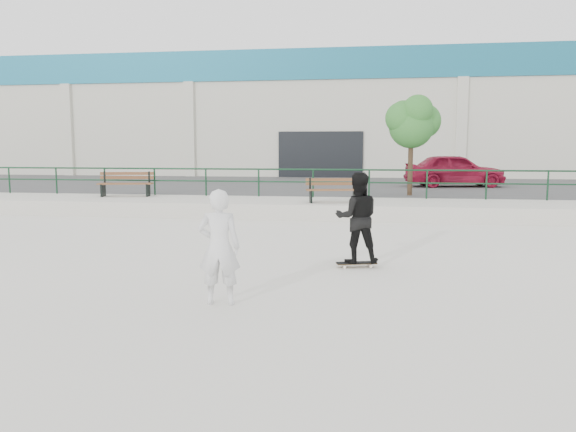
% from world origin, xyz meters
% --- Properties ---
extents(ground, '(120.00, 120.00, 0.00)m').
position_xyz_m(ground, '(0.00, 0.00, 0.00)').
color(ground, silver).
rests_on(ground, ground).
extents(ledge, '(30.00, 3.00, 0.50)m').
position_xyz_m(ledge, '(0.00, 9.50, 0.25)').
color(ledge, beige).
rests_on(ledge, ground).
extents(parking_strip, '(60.00, 14.00, 0.50)m').
position_xyz_m(parking_strip, '(0.00, 18.00, 0.25)').
color(parking_strip, '#3D3D3D').
rests_on(parking_strip, ground).
extents(railing, '(28.00, 0.06, 1.03)m').
position_xyz_m(railing, '(-0.00, 10.80, 1.24)').
color(railing, '#143821').
rests_on(railing, ledge).
extents(commercial_building, '(44.20, 16.33, 8.00)m').
position_xyz_m(commercial_building, '(-0.00, 31.99, 4.58)').
color(commercial_building, beige).
rests_on(commercial_building, ground).
extents(bench_left, '(2.03, 0.96, 0.90)m').
position_xyz_m(bench_left, '(-5.86, 10.18, 0.95)').
color(bench_left, brown).
rests_on(bench_left, ledge).
extents(bench_right, '(1.80, 0.85, 0.80)m').
position_xyz_m(bench_right, '(1.83, 9.04, 0.90)').
color(bench_right, brown).
rests_on(bench_right, ledge).
extents(tree, '(2.07, 1.84, 3.69)m').
position_xyz_m(tree, '(4.53, 12.16, 3.26)').
color(tree, '#412E20').
rests_on(tree, parking_strip).
extents(red_car, '(4.64, 2.48, 1.50)m').
position_xyz_m(red_car, '(6.79, 17.14, 1.25)').
color(red_car, maroon).
rests_on(red_car, parking_strip).
extents(skateboard, '(0.80, 0.41, 0.09)m').
position_xyz_m(skateboard, '(2.87, 1.46, 0.07)').
color(skateboard, black).
rests_on(skateboard, ground).
extents(standing_skater, '(0.93, 0.77, 1.74)m').
position_xyz_m(standing_skater, '(2.87, 1.46, 0.97)').
color(standing_skater, black).
rests_on(standing_skater, skateboard).
extents(seated_skater, '(0.67, 0.49, 1.71)m').
position_xyz_m(seated_skater, '(0.95, -1.44, 0.86)').
color(seated_skater, silver).
rests_on(seated_skater, ground).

